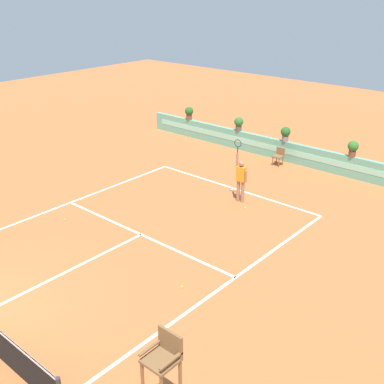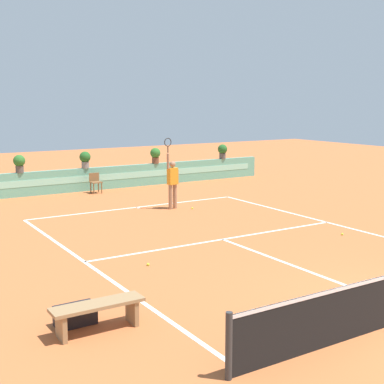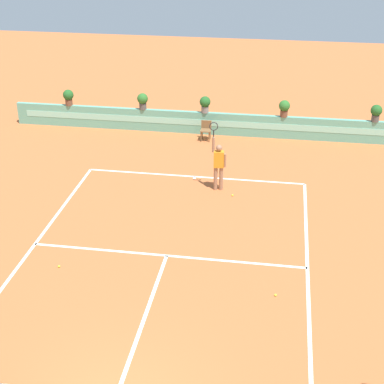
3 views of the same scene
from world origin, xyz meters
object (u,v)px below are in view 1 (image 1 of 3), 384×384
at_px(tennis_ball_by_sideline, 182,287).
at_px(tennis_ball_mid_court, 245,208).
at_px(ball_kid_chair, 279,156).
at_px(potted_plant_right, 353,148).
at_px(potted_plant_left, 239,123).
at_px(potted_plant_centre, 286,133).
at_px(potted_plant_far_left, 189,112).
at_px(umpire_chair, 163,370).
at_px(tennis_player, 241,177).
at_px(tennis_ball_near_baseline, 65,220).

bearing_deg(tennis_ball_by_sideline, tennis_ball_mid_court, 106.77).
height_order(ball_kid_chair, potted_plant_right, potted_plant_right).
bearing_deg(potted_plant_left, potted_plant_centre, 0.00).
height_order(potted_plant_far_left, potted_plant_left, same).
height_order(potted_plant_centre, potted_plant_left, same).
distance_m(potted_plant_far_left, potted_plant_left, 3.44).
distance_m(tennis_ball_mid_court, potted_plant_centre, 6.29).
xyz_separation_m(umpire_chair, tennis_ball_by_sideline, (-2.86, 3.68, -1.31)).
bearing_deg(tennis_ball_mid_court, tennis_player, 142.64).
distance_m(tennis_ball_near_baseline, potted_plant_far_left, 11.71).
relative_size(potted_plant_right, potted_plant_left, 1.00).
distance_m(tennis_ball_mid_court, tennis_ball_by_sideline, 5.83).
bearing_deg(potted_plant_centre, tennis_ball_by_sideline, -73.04).
distance_m(tennis_player, potted_plant_far_left, 9.25).
bearing_deg(tennis_player, tennis_ball_near_baseline, -124.78).
distance_m(ball_kid_chair, tennis_ball_by_sideline, 11.23).
height_order(tennis_ball_by_sideline, potted_plant_far_left, potted_plant_far_left).
relative_size(umpire_chair, potted_plant_far_left, 2.96).
bearing_deg(potted_plant_left, tennis_ball_mid_court, -51.83).
xyz_separation_m(ball_kid_chair, potted_plant_far_left, (-6.39, 0.73, 0.93)).
height_order(ball_kid_chair, potted_plant_centre, potted_plant_centre).
bearing_deg(tennis_ball_near_baseline, tennis_player, 55.22).
bearing_deg(umpire_chair, potted_plant_centre, 112.76).
distance_m(potted_plant_far_left, potted_plant_right, 9.68).
relative_size(tennis_ball_mid_court, potted_plant_right, 0.09).
bearing_deg(tennis_player, potted_plant_centre, 102.84).
xyz_separation_m(umpire_chair, potted_plant_left, (-9.15, 15.13, 0.07)).
bearing_deg(tennis_ball_mid_court, umpire_chair, -63.90).
xyz_separation_m(potted_plant_centre, potted_plant_left, (-2.80, 0.00, 0.00)).
distance_m(ball_kid_chair, potted_plant_left, 3.18).
height_order(tennis_ball_mid_court, potted_plant_right, potted_plant_right).
distance_m(umpire_chair, potted_plant_right, 15.40).
height_order(tennis_ball_by_sideline, potted_plant_centre, potted_plant_centre).
height_order(potted_plant_centre, potted_plant_right, same).
bearing_deg(tennis_ball_near_baseline, tennis_ball_mid_court, 49.24).
height_order(tennis_ball_near_baseline, tennis_ball_mid_court, same).
bearing_deg(ball_kid_chair, potted_plant_far_left, 173.47).
bearing_deg(tennis_player, umpire_chair, -62.22).
bearing_deg(potted_plant_far_left, tennis_ball_mid_court, -36.06).
xyz_separation_m(umpire_chair, potted_plant_far_left, (-12.59, 15.13, 0.07)).
bearing_deg(potted_plant_left, tennis_player, -53.35).
bearing_deg(potted_plant_left, tennis_ball_near_baseline, -89.39).
xyz_separation_m(ball_kid_chair, potted_plant_left, (-2.95, 0.73, 0.93)).
relative_size(tennis_player, potted_plant_right, 3.57).
xyz_separation_m(umpire_chair, ball_kid_chair, (-6.20, 14.39, -0.86)).
height_order(tennis_player, potted_plant_far_left, tennis_player).
bearing_deg(potted_plant_right, umpire_chair, -79.12).
xyz_separation_m(tennis_ball_mid_court, tennis_ball_by_sideline, (1.68, -5.58, 0.00)).
distance_m(tennis_player, potted_plant_right, 5.87).
xyz_separation_m(tennis_ball_near_baseline, potted_plant_right, (6.12, 11.07, 1.38)).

